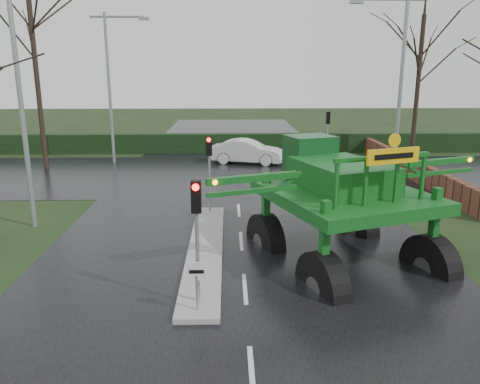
{
  "coord_description": "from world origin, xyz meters",
  "views": [
    {
      "loc": [
        -0.47,
        -12.61,
        6.21
      ],
      "look_at": [
        -0.05,
        3.72,
        2.0
      ],
      "focal_mm": 35.0,
      "sensor_mm": 36.0,
      "label": 1
    }
  ],
  "objects_px": {
    "street_light_left_near": "(26,78)",
    "crop_sprayer": "(321,199)",
    "traffic_signal_near": "(197,216)",
    "street_light_left_far": "(113,75)",
    "white_sedan": "(247,164)",
    "traffic_signal_mid": "(209,157)",
    "street_light_right": "(396,76)",
    "traffic_signal_far": "(328,125)",
    "keep_left_sign": "(197,278)"
  },
  "relations": [
    {
      "from": "traffic_signal_far",
      "to": "street_light_right",
      "type": "bearing_deg",
      "value": 101.95
    },
    {
      "from": "street_light_left_near",
      "to": "street_light_left_far",
      "type": "height_order",
      "value": "same"
    },
    {
      "from": "traffic_signal_far",
      "to": "crop_sprayer",
      "type": "height_order",
      "value": "crop_sprayer"
    },
    {
      "from": "keep_left_sign",
      "to": "white_sedan",
      "type": "distance_m",
      "value": 21.06
    },
    {
      "from": "street_light_left_near",
      "to": "crop_sprayer",
      "type": "distance_m",
      "value": 12.33
    },
    {
      "from": "traffic_signal_near",
      "to": "street_light_left_near",
      "type": "distance_m",
      "value": 10.4
    },
    {
      "from": "traffic_signal_mid",
      "to": "crop_sprayer",
      "type": "xyz_separation_m",
      "value": [
        3.5,
        -7.24,
        0.08
      ]
    },
    {
      "from": "traffic_signal_near",
      "to": "street_light_right",
      "type": "relative_size",
      "value": 0.35
    },
    {
      "from": "street_light_left_far",
      "to": "crop_sprayer",
      "type": "distance_m",
      "value": 22.56
    },
    {
      "from": "crop_sprayer",
      "to": "white_sedan",
      "type": "xyz_separation_m",
      "value": [
        -1.35,
        19.18,
        -2.67
      ]
    },
    {
      "from": "traffic_signal_far",
      "to": "street_light_left_near",
      "type": "bearing_deg",
      "value": 43.63
    },
    {
      "from": "traffic_signal_near",
      "to": "traffic_signal_far",
      "type": "distance_m",
      "value": 22.42
    },
    {
      "from": "street_light_left_near",
      "to": "street_light_right",
      "type": "distance_m",
      "value": 17.45
    },
    {
      "from": "keep_left_sign",
      "to": "street_light_left_far",
      "type": "xyz_separation_m",
      "value": [
        -6.89,
        21.5,
        4.93
      ]
    },
    {
      "from": "street_light_right",
      "to": "white_sedan",
      "type": "distance_m",
      "value": 12.04
    },
    {
      "from": "white_sedan",
      "to": "crop_sprayer",
      "type": "bearing_deg",
      "value": -162.02
    },
    {
      "from": "traffic_signal_near",
      "to": "crop_sprayer",
      "type": "xyz_separation_m",
      "value": [
        3.5,
        1.26,
        0.08
      ]
    },
    {
      "from": "keep_left_sign",
      "to": "street_light_left_near",
      "type": "relative_size",
      "value": 0.14
    },
    {
      "from": "traffic_signal_far",
      "to": "crop_sprayer",
      "type": "xyz_separation_m",
      "value": [
        -4.3,
        -19.76,
        0.08
      ]
    },
    {
      "from": "traffic_signal_far",
      "to": "street_light_left_far",
      "type": "bearing_deg",
      "value": 0.03
    },
    {
      "from": "traffic_signal_mid",
      "to": "street_light_left_near",
      "type": "xyz_separation_m",
      "value": [
        -6.89,
        -1.49,
        3.4
      ]
    },
    {
      "from": "street_light_left_far",
      "to": "white_sedan",
      "type": "xyz_separation_m",
      "value": [
        9.04,
        -0.57,
        -5.99
      ]
    },
    {
      "from": "street_light_left_far",
      "to": "white_sedan",
      "type": "relative_size",
      "value": 1.99
    },
    {
      "from": "traffic_signal_near",
      "to": "crop_sprayer",
      "type": "relative_size",
      "value": 0.37
    },
    {
      "from": "keep_left_sign",
      "to": "traffic_signal_mid",
      "type": "bearing_deg",
      "value": 90.0
    },
    {
      "from": "traffic_signal_near",
      "to": "street_light_right",
      "type": "xyz_separation_m",
      "value": [
        9.49,
        13.01,
        3.4
      ]
    },
    {
      "from": "traffic_signal_mid",
      "to": "street_light_right",
      "type": "xyz_separation_m",
      "value": [
        9.49,
        4.51,
        3.4
      ]
    },
    {
      "from": "traffic_signal_mid",
      "to": "street_light_right",
      "type": "relative_size",
      "value": 0.35
    },
    {
      "from": "keep_left_sign",
      "to": "street_light_right",
      "type": "bearing_deg",
      "value": 54.88
    },
    {
      "from": "street_light_right",
      "to": "white_sedan",
      "type": "height_order",
      "value": "street_light_right"
    },
    {
      "from": "keep_left_sign",
      "to": "white_sedan",
      "type": "height_order",
      "value": "keep_left_sign"
    },
    {
      "from": "keep_left_sign",
      "to": "white_sedan",
      "type": "bearing_deg",
      "value": 84.13
    },
    {
      "from": "traffic_signal_far",
      "to": "street_light_left_far",
      "type": "height_order",
      "value": "street_light_left_far"
    },
    {
      "from": "traffic_signal_near",
      "to": "traffic_signal_mid",
      "type": "relative_size",
      "value": 1.0
    },
    {
      "from": "street_light_left_near",
      "to": "crop_sprayer",
      "type": "bearing_deg",
      "value": -28.97
    },
    {
      "from": "traffic_signal_mid",
      "to": "traffic_signal_far",
      "type": "bearing_deg",
      "value": 58.07
    },
    {
      "from": "traffic_signal_far",
      "to": "street_light_left_far",
      "type": "distance_m",
      "value": 15.08
    },
    {
      "from": "keep_left_sign",
      "to": "street_light_left_far",
      "type": "height_order",
      "value": "street_light_left_far"
    },
    {
      "from": "street_light_left_far",
      "to": "crop_sprayer",
      "type": "xyz_separation_m",
      "value": [
        10.39,
        -19.75,
        -3.32
      ]
    },
    {
      "from": "traffic_signal_far",
      "to": "traffic_signal_mid",
      "type": "bearing_deg",
      "value": 58.07
    },
    {
      "from": "keep_left_sign",
      "to": "street_light_left_near",
      "type": "distance_m",
      "value": 11.32
    },
    {
      "from": "street_light_right",
      "to": "crop_sprayer",
      "type": "height_order",
      "value": "street_light_right"
    },
    {
      "from": "traffic_signal_near",
      "to": "street_light_left_near",
      "type": "bearing_deg",
      "value": 134.53
    },
    {
      "from": "traffic_signal_mid",
      "to": "street_light_left_far",
      "type": "bearing_deg",
      "value": 118.86
    },
    {
      "from": "street_light_right",
      "to": "white_sedan",
      "type": "relative_size",
      "value": 1.99
    },
    {
      "from": "traffic_signal_near",
      "to": "keep_left_sign",
      "type": "bearing_deg",
      "value": -90.0
    },
    {
      "from": "street_light_right",
      "to": "keep_left_sign",
      "type": "bearing_deg",
      "value": -125.12
    },
    {
      "from": "traffic_signal_near",
      "to": "street_light_left_far",
      "type": "height_order",
      "value": "street_light_left_far"
    },
    {
      "from": "keep_left_sign",
      "to": "traffic_signal_mid",
      "type": "distance_m",
      "value": 9.12
    },
    {
      "from": "street_light_right",
      "to": "crop_sprayer",
      "type": "relative_size",
      "value": 1.05
    }
  ]
}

